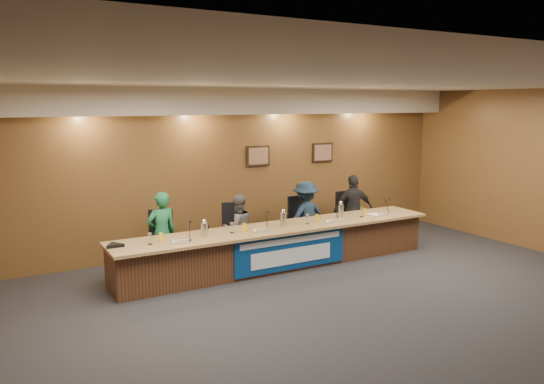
% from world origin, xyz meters
% --- Properties ---
extents(floor, '(10.00, 10.00, 0.00)m').
position_xyz_m(floor, '(0.00, 0.00, 0.00)').
color(floor, black).
rests_on(floor, ground).
extents(ceiling, '(10.00, 8.00, 0.04)m').
position_xyz_m(ceiling, '(0.00, 0.00, 3.20)').
color(ceiling, silver).
rests_on(ceiling, wall_back).
extents(wall_back, '(10.00, 0.04, 3.20)m').
position_xyz_m(wall_back, '(0.00, 4.00, 1.60)').
color(wall_back, brown).
rests_on(wall_back, floor).
extents(soffit, '(10.00, 0.50, 0.50)m').
position_xyz_m(soffit, '(0.00, 3.75, 2.95)').
color(soffit, beige).
rests_on(soffit, wall_back).
extents(dais_body, '(6.00, 0.80, 0.70)m').
position_xyz_m(dais_body, '(0.00, 2.40, 0.35)').
color(dais_body, '#4A2A18').
rests_on(dais_body, floor).
extents(dais_top, '(6.10, 0.95, 0.05)m').
position_xyz_m(dais_top, '(0.00, 2.35, 0.72)').
color(dais_top, olive).
rests_on(dais_top, dais_body).
extents(banner, '(2.20, 0.02, 0.65)m').
position_xyz_m(banner, '(0.00, 1.99, 0.38)').
color(banner, navy).
rests_on(banner, dais_body).
extents(banner_text_upper, '(2.00, 0.01, 0.10)m').
position_xyz_m(banner_text_upper, '(0.00, 1.97, 0.58)').
color(banner_text_upper, silver).
rests_on(banner_text_upper, banner).
extents(banner_text_lower, '(1.60, 0.01, 0.28)m').
position_xyz_m(banner_text_lower, '(0.00, 1.97, 0.30)').
color(banner_text_lower, silver).
rests_on(banner_text_lower, banner).
extents(wall_photo_left, '(0.52, 0.04, 0.42)m').
position_xyz_m(wall_photo_left, '(0.40, 3.97, 1.85)').
color(wall_photo_left, black).
rests_on(wall_photo_left, wall_back).
extents(wall_photo_right, '(0.52, 0.04, 0.42)m').
position_xyz_m(wall_photo_right, '(2.00, 3.97, 1.85)').
color(wall_photo_right, black).
rests_on(wall_photo_right, wall_back).
extents(panelist_a, '(0.56, 0.39, 1.44)m').
position_xyz_m(panelist_a, '(-1.98, 3.01, 0.72)').
color(panelist_a, '#185F38').
rests_on(panelist_a, floor).
extents(panelist_b, '(0.64, 0.50, 1.27)m').
position_xyz_m(panelist_b, '(-0.53, 3.01, 0.64)').
color(panelist_b, '#535259').
rests_on(panelist_b, floor).
extents(panelist_c, '(0.96, 0.62, 1.41)m').
position_xyz_m(panelist_c, '(0.95, 3.01, 0.70)').
color(panelist_c, '#112135').
rests_on(panelist_c, floor).
extents(panelist_d, '(0.92, 0.57, 1.45)m').
position_xyz_m(panelist_d, '(2.13, 3.01, 0.73)').
color(panelist_d, black).
rests_on(panelist_d, floor).
extents(office_chair_a, '(0.63, 0.63, 0.08)m').
position_xyz_m(office_chair_a, '(-1.98, 3.11, 0.48)').
color(office_chair_a, black).
rests_on(office_chair_a, floor).
extents(office_chair_b, '(0.57, 0.57, 0.08)m').
position_xyz_m(office_chair_b, '(-0.53, 3.11, 0.48)').
color(office_chair_b, black).
rests_on(office_chair_b, floor).
extents(office_chair_c, '(0.49, 0.49, 0.08)m').
position_xyz_m(office_chair_c, '(0.95, 3.11, 0.48)').
color(office_chair_c, black).
rests_on(office_chair_c, floor).
extents(office_chair_d, '(0.49, 0.49, 0.08)m').
position_xyz_m(office_chair_d, '(2.13, 3.11, 0.48)').
color(office_chair_d, black).
rests_on(office_chair_d, floor).
extents(nameplate_a, '(0.24, 0.08, 0.10)m').
position_xyz_m(nameplate_a, '(-1.95, 2.08, 0.80)').
color(nameplate_a, white).
rests_on(nameplate_a, dais_top).
extents(microphone_a, '(0.07, 0.07, 0.02)m').
position_xyz_m(microphone_a, '(-1.78, 2.22, 0.76)').
color(microphone_a, black).
rests_on(microphone_a, dais_top).
extents(juice_glass_a, '(0.06, 0.06, 0.15)m').
position_xyz_m(juice_glass_a, '(-2.20, 2.34, 0.82)').
color(juice_glass_a, yellow).
rests_on(juice_glass_a, dais_top).
extents(water_glass_a, '(0.08, 0.08, 0.18)m').
position_xyz_m(water_glass_a, '(-2.39, 2.30, 0.84)').
color(water_glass_a, silver).
rests_on(water_glass_a, dais_top).
extents(nameplate_b, '(0.24, 0.08, 0.10)m').
position_xyz_m(nameplate_b, '(-0.52, 2.12, 0.80)').
color(nameplate_b, white).
rests_on(nameplate_b, dais_top).
extents(microphone_b, '(0.07, 0.07, 0.02)m').
position_xyz_m(microphone_b, '(-0.37, 2.24, 0.76)').
color(microphone_b, black).
rests_on(microphone_b, dais_top).
extents(juice_glass_b, '(0.06, 0.06, 0.15)m').
position_xyz_m(juice_glass_b, '(-0.75, 2.30, 0.82)').
color(juice_glass_b, yellow).
rests_on(juice_glass_b, dais_top).
extents(water_glass_b, '(0.08, 0.08, 0.18)m').
position_xyz_m(water_glass_b, '(-0.97, 2.34, 0.84)').
color(water_glass_b, silver).
rests_on(water_glass_b, dais_top).
extents(nameplate_c, '(0.24, 0.08, 0.10)m').
position_xyz_m(nameplate_c, '(0.97, 2.08, 0.80)').
color(nameplate_c, white).
rests_on(nameplate_c, dais_top).
extents(microphone_c, '(0.07, 0.07, 0.02)m').
position_xyz_m(microphone_c, '(1.12, 2.26, 0.76)').
color(microphone_c, black).
rests_on(microphone_c, dais_top).
extents(juice_glass_c, '(0.06, 0.06, 0.15)m').
position_xyz_m(juice_glass_c, '(0.73, 2.29, 0.82)').
color(juice_glass_c, yellow).
rests_on(juice_glass_c, dais_top).
extents(water_glass_c, '(0.08, 0.08, 0.18)m').
position_xyz_m(water_glass_c, '(0.53, 2.30, 0.84)').
color(water_glass_c, silver).
rests_on(water_glass_c, dais_top).
extents(nameplate_d, '(0.24, 0.08, 0.10)m').
position_xyz_m(nameplate_d, '(2.11, 2.08, 0.80)').
color(nameplate_d, white).
rests_on(nameplate_d, dais_top).
extents(microphone_d, '(0.07, 0.07, 0.02)m').
position_xyz_m(microphone_d, '(2.33, 2.25, 0.76)').
color(microphone_d, black).
rests_on(microphone_d, dais_top).
extents(juice_glass_d, '(0.06, 0.06, 0.15)m').
position_xyz_m(juice_glass_d, '(1.86, 2.30, 0.82)').
color(juice_glass_d, yellow).
rests_on(juice_glass_d, dais_top).
extents(water_glass_d, '(0.08, 0.08, 0.18)m').
position_xyz_m(water_glass_d, '(1.75, 2.27, 0.84)').
color(water_glass_d, silver).
rests_on(water_glass_d, dais_top).
extents(carafe_left, '(0.12, 0.12, 0.23)m').
position_xyz_m(carafe_left, '(-1.46, 2.37, 0.86)').
color(carafe_left, silver).
rests_on(carafe_left, dais_top).
extents(carafe_mid, '(0.11, 0.11, 0.25)m').
position_xyz_m(carafe_mid, '(0.05, 2.38, 0.87)').
color(carafe_mid, silver).
rests_on(carafe_mid, dais_top).
extents(carafe_right, '(0.11, 0.11, 0.26)m').
position_xyz_m(carafe_right, '(1.38, 2.45, 0.88)').
color(carafe_right, silver).
rests_on(carafe_right, dais_top).
extents(speakerphone, '(0.32, 0.32, 0.05)m').
position_xyz_m(speakerphone, '(-2.91, 2.43, 0.78)').
color(speakerphone, black).
rests_on(speakerphone, dais_top).
extents(paper_stack, '(0.26, 0.33, 0.01)m').
position_xyz_m(paper_stack, '(2.14, 2.29, 0.75)').
color(paper_stack, white).
rests_on(paper_stack, dais_top).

